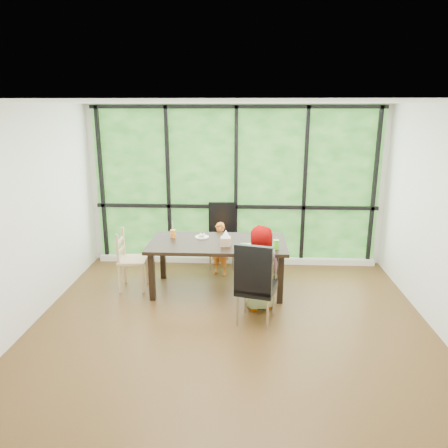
{
  "coord_description": "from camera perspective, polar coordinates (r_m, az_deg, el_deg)",
  "views": [
    {
      "loc": [
        0.16,
        -4.87,
        2.65
      ],
      "look_at": [
        -0.13,
        0.9,
        1.05
      ],
      "focal_mm": 34.01,
      "sensor_mm": 36.0,
      "label": 1
    }
  ],
  "objects": [
    {
      "name": "ground",
      "position": [
        5.55,
        0.93,
        -13.06
      ],
      "size": [
        5.0,
        5.0,
        0.0
      ],
      "primitive_type": "plane",
      "color": "black",
      "rests_on": "ground"
    },
    {
      "name": "child_older",
      "position": [
        5.7,
        4.7,
        -5.89
      ],
      "size": [
        0.66,
        0.56,
        1.16
      ],
      "primitive_type": "imported",
      "rotation": [
        0.0,
        0.0,
        3.55
      ],
      "color": "gray",
      "rests_on": "ground"
    },
    {
      "name": "straw_pink",
      "position": [
        5.86,
        7.04,
        -1.78
      ],
      "size": [
        0.01,
        0.04,
        0.2
      ],
      "primitive_type": "cylinder",
      "rotation": [
        0.14,
        0.0,
        0.0
      ],
      "color": "pink",
      "rests_on": "green_cup"
    },
    {
      "name": "chair_interior_leather",
      "position": [
        5.35,
        4.39,
        -7.79
      ],
      "size": [
        0.56,
        0.56,
        1.08
      ],
      "primitive_type": "cube",
      "rotation": [
        0.0,
        0.0,
        2.89
      ],
      "color": "black",
      "rests_on": "ground"
    },
    {
      "name": "tissue",
      "position": [
        5.96,
        0.23,
        -1.3
      ],
      "size": [
        0.12,
        0.12,
        0.11
      ],
      "primitive_type": "cone",
      "color": "white",
      "rests_on": "tissue_box"
    },
    {
      "name": "crepe_rolls_far",
      "position": [
        6.39,
        -2.99,
        -1.53
      ],
      "size": [
        0.1,
        0.12,
        0.04
      ],
      "primitive_type": null,
      "color": "tan",
      "rests_on": "plate_far"
    },
    {
      "name": "chair_window_leather",
      "position": [
        7.17,
        -0.3,
        -1.64
      ],
      "size": [
        0.47,
        0.47,
        1.08
      ],
      "primitive_type": "cube",
      "rotation": [
        0.0,
        0.0,
        0.03
      ],
      "color": "black",
      "rests_on": "ground"
    },
    {
      "name": "orange_cup",
      "position": [
        6.4,
        -6.87,
        -1.31
      ],
      "size": [
        0.08,
        0.08,
        0.12
      ],
      "primitive_type": "cylinder",
      "color": "orange",
      "rests_on": "dining_table"
    },
    {
      "name": "straw_white",
      "position": [
        6.37,
        -6.9,
        -0.43
      ],
      "size": [
        0.01,
        0.04,
        0.2
      ],
      "primitive_type": "cylinder",
      "rotation": [
        0.14,
        0.0,
        0.0
      ],
      "color": "white",
      "rests_on": "orange_cup"
    },
    {
      "name": "plate_far",
      "position": [
        6.4,
        -2.99,
        -1.74
      ],
      "size": [
        0.21,
        0.21,
        0.01
      ],
      "primitive_type": "cylinder",
      "color": "white",
      "rests_on": "dining_table"
    },
    {
      "name": "chair_end_beech",
      "position": [
        6.48,
        -12.14,
        -4.73
      ],
      "size": [
        0.42,
        0.44,
        0.9
      ],
      "primitive_type": "cube",
      "rotation": [
        0.0,
        0.0,
        1.63
      ],
      "color": "#A57F5A",
      "rests_on": "ground"
    },
    {
      "name": "tissue_box",
      "position": [
        6.0,
        0.23,
        -2.36
      ],
      "size": [
        0.14,
        0.14,
        0.12
      ],
      "primitive_type": "cube",
      "color": "tan",
      "rests_on": "dining_table"
    },
    {
      "name": "crepe_rolls_near",
      "position": [
        5.97,
        4.04,
        -2.78
      ],
      "size": [
        0.1,
        0.12,
        0.04
      ],
      "primitive_type": null,
      "color": "tan",
      "rests_on": "plate_near"
    },
    {
      "name": "placemat",
      "position": [
        5.97,
        4.26,
        -3.07
      ],
      "size": [
        0.43,
        0.31,
        0.01
      ],
      "primitive_type": "cube",
      "color": "tan",
      "rests_on": "dining_table"
    },
    {
      "name": "window_sill",
      "position": [
        7.49,
        1.53,
        -4.83
      ],
      "size": [
        4.8,
        0.12,
        0.1
      ],
      "primitive_type": "cube",
      "color": "silver",
      "rests_on": "ground"
    },
    {
      "name": "green_cup",
      "position": [
        5.9,
        7.0,
        -2.76
      ],
      "size": [
        0.08,
        0.08,
        0.13
      ],
      "primitive_type": "cylinder",
      "color": "#52C727",
      "rests_on": "dining_table"
    },
    {
      "name": "foliage_backdrop",
      "position": [
        7.22,
        1.62,
        5.11
      ],
      "size": [
        4.8,
        0.02,
        2.65
      ],
      "primitive_type": "cube",
      "color": "#194615",
      "rests_on": "back_wall"
    },
    {
      "name": "plate_near",
      "position": [
        5.98,
        4.03,
        -3.01
      ],
      "size": [
        0.24,
        0.24,
        0.01
      ],
      "primitive_type": "cylinder",
      "color": "white",
      "rests_on": "dining_table"
    },
    {
      "name": "child_toddler",
      "position": [
        6.85,
        -0.53,
        -3.36
      ],
      "size": [
        0.37,
        0.31,
        0.87
      ],
      "primitive_type": "imported",
      "rotation": [
        0.0,
        0.0,
        -0.35
      ],
      "color": "orange",
      "rests_on": "ground"
    },
    {
      "name": "dining_table",
      "position": [
        6.3,
        -0.86,
        -5.67
      ],
      "size": [
        2.07,
        1.17,
        0.75
      ],
      "primitive_type": "cube",
      "rotation": [
        0.0,
        0.0,
        -0.09
      ],
      "color": "black",
      "rests_on": "ground"
    },
    {
      "name": "window_mullions",
      "position": [
        7.18,
        1.61,
        5.05
      ],
      "size": [
        4.8,
        0.06,
        2.65
      ],
      "primitive_type": null,
      "color": "black",
      "rests_on": "back_wall"
    },
    {
      "name": "back_wall",
      "position": [
        7.24,
        1.62,
        5.14
      ],
      "size": [
        5.0,
        0.0,
        5.0
      ],
      "primitive_type": "plane",
      "rotation": [
        1.57,
        0.0,
        0.0
      ],
      "color": "silver",
      "rests_on": "ground"
    }
  ]
}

